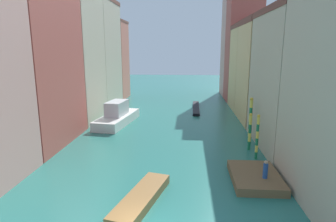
{
  "coord_description": "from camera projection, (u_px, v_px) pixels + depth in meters",
  "views": [
    {
      "loc": [
        2.72,
        -14.0,
        10.1
      ],
      "look_at": [
        -0.09,
        25.5,
        1.5
      ],
      "focal_mm": 30.48,
      "sensor_mm": 36.0,
      "label": 1
    }
  ],
  "objects": [
    {
      "name": "ground_plane",
      "position": [
        168.0,
        123.0,
        39.86
      ],
      "size": [
        154.0,
        154.0,
        0.0
      ],
      "primitive_type": "plane",
      "color": "#28756B"
    },
    {
      "name": "building_left_1",
      "position": [
        34.0,
        43.0,
        29.3
      ],
      "size": [
        6.17,
        11.65,
        21.46
      ],
      "color": "#B25147",
      "rests_on": "ground"
    },
    {
      "name": "building_left_2",
      "position": [
        75.0,
        54.0,
        39.79
      ],
      "size": [
        6.17,
        9.36,
        18.97
      ],
      "color": "#BCB299",
      "rests_on": "ground"
    },
    {
      "name": "building_left_3",
      "position": [
        97.0,
        54.0,
        49.68
      ],
      "size": [
        6.17,
        11.0,
        18.5
      ],
      "color": "#BCB299",
      "rests_on": "ground"
    },
    {
      "name": "building_left_4",
      "position": [
        112.0,
        60.0,
        58.97
      ],
      "size": [
        6.17,
        7.19,
        15.78
      ],
      "color": "#C6705B",
      "rests_on": "ground"
    },
    {
      "name": "building_right_1",
      "position": [
        292.0,
        80.0,
        28.82
      ],
      "size": [
        6.17,
        11.92,
        14.16
      ],
      "color": "#BCB299",
      "rests_on": "ground"
    },
    {
      "name": "building_right_2",
      "position": [
        264.0,
        71.0,
        39.67
      ],
      "size": [
        6.17,
        9.69,
        14.2
      ],
      "color": "#DBB77A",
      "rests_on": "ground"
    },
    {
      "name": "building_right_3",
      "position": [
        250.0,
        67.0,
        48.33
      ],
      "size": [
        6.17,
        8.17,
        14.14
      ],
      "color": "#DBB77A",
      "rests_on": "ground"
    },
    {
      "name": "building_right_4",
      "position": [
        243.0,
        50.0,
        55.43
      ],
      "size": [
        6.17,
        7.18,
        20.05
      ],
      "color": "#B25147",
      "rests_on": "ground"
    },
    {
      "name": "building_right_5",
      "position": [
        237.0,
        44.0,
        62.44
      ],
      "size": [
        6.17,
        7.79,
        22.56
      ],
      "color": "tan",
      "rests_on": "ground"
    },
    {
      "name": "waterfront_dock",
      "position": [
        255.0,
        177.0,
        22.29
      ],
      "size": [
        3.64,
        5.37,
        0.63
      ],
      "color": "brown",
      "rests_on": "ground"
    },
    {
      "name": "person_on_dock",
      "position": [
        265.0,
        170.0,
        21.28
      ],
      "size": [
        0.36,
        0.36,
        1.39
      ],
      "color": "#234C93",
      "rests_on": "waterfront_dock"
    },
    {
      "name": "mooring_pole_0",
      "position": [
        257.0,
        137.0,
        26.38
      ],
      "size": [
        0.29,
        0.29,
        4.29
      ],
      "color": "#197247",
      "rests_on": "ground"
    },
    {
      "name": "mooring_pole_1",
      "position": [
        250.0,
        131.0,
        28.84
      ],
      "size": [
        0.32,
        0.32,
        3.85
      ],
      "color": "#197247",
      "rests_on": "ground"
    },
    {
      "name": "mooring_pole_2",
      "position": [
        250.0,
        120.0,
        30.84
      ],
      "size": [
        0.36,
        0.36,
        5.08
      ],
      "color": "#197247",
      "rests_on": "ground"
    },
    {
      "name": "vaporetto_white",
      "position": [
        117.0,
        116.0,
        39.39
      ],
      "size": [
        4.59,
        10.07,
        3.15
      ],
      "color": "white",
      "rests_on": "ground"
    },
    {
      "name": "gondola_black",
      "position": [
        196.0,
        108.0,
        49.04
      ],
      "size": [
        1.25,
        10.92,
        0.42
      ],
      "color": "black",
      "rests_on": "ground"
    },
    {
      "name": "motorboat_0",
      "position": [
        141.0,
        198.0,
        19.1
      ],
      "size": [
        3.39,
        6.93,
        0.65
      ],
      "color": "olive",
      "rests_on": "ground"
    }
  ]
}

